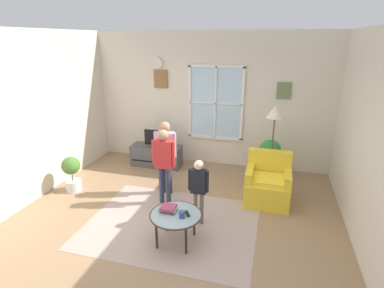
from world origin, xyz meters
TOP-DOWN VIEW (x-y plane):
  - ground_plane at (0.00, 0.00)m, footprint 5.85×5.84m
  - back_wall at (0.00, 2.68)m, footprint 5.25×0.17m
  - side_wall_left at (-2.68, 0.00)m, footprint 0.12×5.24m
  - side_wall_right at (2.68, 0.00)m, footprint 0.12×5.24m
  - area_rug at (0.00, -0.01)m, footprint 2.62×2.04m
  - tv_stand at (-1.10, 2.10)m, footprint 1.13×0.42m
  - television at (-1.10, 2.10)m, footprint 0.51×0.08m
  - armchair at (1.40, 1.14)m, footprint 0.76×0.74m
  - coffee_table at (0.20, -0.40)m, footprint 0.74×0.74m
  - book_stack at (0.08, -0.35)m, footprint 0.24×0.20m
  - cup at (0.31, -0.46)m, footprint 0.09×0.09m
  - remote_near_books at (0.36, -0.36)m, footprint 0.11×0.14m
  - person_red_shirt at (-0.32, 0.57)m, footprint 0.41×0.18m
  - person_black_shirt at (0.39, 0.13)m, footprint 0.32×0.15m
  - person_pink_shirt at (-0.43, 0.93)m, footprint 0.42×0.19m
  - potted_plant_by_window at (1.39, 2.14)m, footprint 0.43×0.43m
  - potted_plant_corner at (-2.17, 0.55)m, footprint 0.34×0.34m
  - floor_lamp at (1.42, 1.69)m, footprint 0.32×0.32m

SIDE VIEW (x-z plane):
  - ground_plane at x=0.00m, z-range -0.02..0.00m
  - area_rug at x=0.00m, z-range 0.00..0.01m
  - tv_stand at x=-1.10m, z-range 0.00..0.47m
  - armchair at x=1.40m, z-range -0.11..0.76m
  - potted_plant_corner at x=-2.17m, z-range 0.05..0.73m
  - coffee_table at x=0.20m, z-range 0.19..0.65m
  - remote_near_books at x=0.36m, z-range 0.45..0.47m
  - book_stack at x=0.08m, z-range 0.45..0.53m
  - cup at x=0.31m, z-range 0.45..0.54m
  - potted_plant_by_window at x=1.39m, z-range 0.10..0.92m
  - person_black_shirt at x=0.39m, z-range 0.13..1.20m
  - television at x=-1.10m, z-range 0.48..0.85m
  - person_red_shirt at x=-0.32m, z-range 0.17..1.52m
  - person_pink_shirt at x=-0.43m, z-range 0.18..1.56m
  - floor_lamp at x=1.42m, z-range 0.54..2.16m
  - side_wall_left at x=-2.68m, z-range 0.00..2.92m
  - side_wall_right at x=2.68m, z-range 0.00..2.92m
  - back_wall at x=0.00m, z-range 0.00..2.93m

